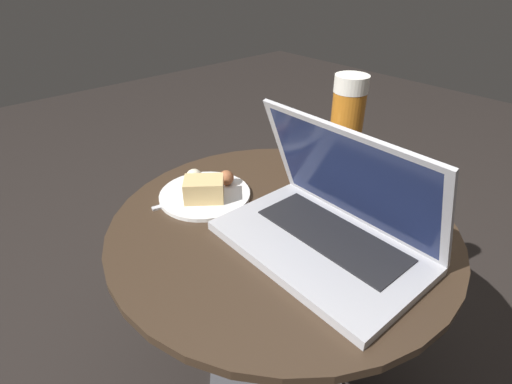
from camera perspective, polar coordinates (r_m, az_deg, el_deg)
ground_plane at (r=1.23m, az=2.79°, el=-25.24°), size 6.00×6.00×0.00m
table at (r=0.91m, az=3.46°, el=-10.90°), size 0.71×0.71×0.54m
laptop at (r=0.75m, az=10.47°, el=-4.48°), size 0.38×0.25×0.24m
beer_glass at (r=0.95m, az=12.69°, el=8.52°), size 0.07×0.07×0.26m
snack_plate at (r=0.91m, az=-7.29°, el=0.23°), size 0.21×0.21×0.06m
fork at (r=0.92m, az=-8.62°, el=-0.72°), size 0.05×0.17×0.00m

